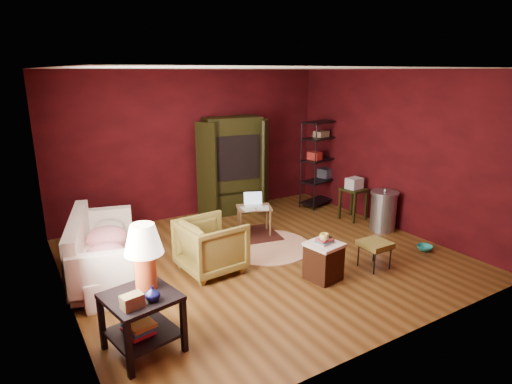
# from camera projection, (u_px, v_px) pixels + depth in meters

# --- Properties ---
(room) EXTENTS (5.54, 5.04, 2.84)m
(room) POSITION_uv_depth(u_px,v_px,m) (261.00, 169.00, 6.17)
(room) COLOR brown
(room) RESTS_ON ground
(sofa) EXTENTS (0.65, 1.89, 0.73)m
(sofa) POSITION_uv_depth(u_px,v_px,m) (103.00, 254.00, 5.83)
(sofa) COLOR white
(sofa) RESTS_ON ground
(armchair) EXTENTS (0.82, 0.87, 0.84)m
(armchair) POSITION_uv_depth(u_px,v_px,m) (211.00, 243.00, 6.04)
(armchair) COLOR black
(armchair) RESTS_ON ground
(pet_bowl_steel) EXTENTS (0.25, 0.11, 0.24)m
(pet_bowl_steel) POSITION_uv_depth(u_px,v_px,m) (371.00, 238.00, 7.04)
(pet_bowl_steel) COLOR silver
(pet_bowl_steel) RESTS_ON ground
(pet_bowl_turquoise) EXTENTS (0.25, 0.08, 0.25)m
(pet_bowl_turquoise) POSITION_uv_depth(u_px,v_px,m) (425.00, 243.00, 6.81)
(pet_bowl_turquoise) COLOR teal
(pet_bowl_turquoise) RESTS_ON ground
(vase) EXTENTS (0.19, 0.20, 0.15)m
(vase) POSITION_uv_depth(u_px,v_px,m) (152.00, 294.00, 4.11)
(vase) COLOR #0D0E44
(vase) RESTS_ON side_table
(mug) EXTENTS (0.13, 0.10, 0.12)m
(mug) POSITION_uv_depth(u_px,v_px,m) (324.00, 236.00, 5.68)
(mug) COLOR #FEEB7C
(mug) RESTS_ON hamper
(side_table) EXTENTS (0.77, 0.77, 1.31)m
(side_table) POSITION_uv_depth(u_px,v_px,m) (142.00, 276.00, 4.28)
(side_table) COLOR black
(side_table) RESTS_ON ground
(sofa_cushions) EXTENTS (1.24, 2.07, 0.81)m
(sofa_cushions) POSITION_uv_depth(u_px,v_px,m) (100.00, 251.00, 5.83)
(sofa_cushions) COLOR white
(sofa_cushions) RESTS_ON sofa
(hamper) EXTENTS (0.49, 0.49, 0.61)m
(hamper) POSITION_uv_depth(u_px,v_px,m) (324.00, 260.00, 5.83)
(hamper) COLOR #3A1A0D
(hamper) RESTS_ON ground
(footstool) EXTENTS (0.40, 0.40, 0.41)m
(footstool) POSITION_uv_depth(u_px,v_px,m) (375.00, 245.00, 6.15)
(footstool) COLOR black
(footstool) RESTS_ON ground
(rug_round) EXTENTS (1.57, 1.57, 0.01)m
(rug_round) POSITION_uv_depth(u_px,v_px,m) (266.00, 246.00, 6.99)
(rug_round) COLOR #EEE4C7
(rug_round) RESTS_ON ground
(rug_oriental) EXTENTS (1.39, 1.06, 0.01)m
(rug_oriental) POSITION_uv_depth(u_px,v_px,m) (242.00, 236.00, 7.40)
(rug_oriental) COLOR #4F1D15
(rug_oriental) RESTS_ON ground
(laptop_desk) EXTENTS (0.70, 0.62, 0.73)m
(laptop_desk) POSITION_uv_depth(u_px,v_px,m) (254.00, 210.00, 7.40)
(laptop_desk) COLOR brown
(laptop_desk) RESTS_ON ground
(tv_armoire) EXTENTS (1.49, 0.94, 1.92)m
(tv_armoire) POSITION_uv_depth(u_px,v_px,m) (232.00, 164.00, 8.48)
(tv_armoire) COLOR black
(tv_armoire) RESTS_ON ground
(wire_shelving) EXTENTS (0.94, 0.59, 1.79)m
(wire_shelving) POSITION_uv_depth(u_px,v_px,m) (320.00, 160.00, 8.92)
(wire_shelving) COLOR black
(wire_shelving) RESTS_ON ground
(small_stand) EXTENTS (0.46, 0.46, 0.82)m
(small_stand) POSITION_uv_depth(u_px,v_px,m) (354.00, 189.00, 8.12)
(small_stand) COLOR black
(small_stand) RESTS_ON ground
(trash_can) EXTENTS (0.64, 0.64, 0.77)m
(trash_can) POSITION_uv_depth(u_px,v_px,m) (383.00, 211.00, 7.63)
(trash_can) COLOR #9B9CA2
(trash_can) RESTS_ON ground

